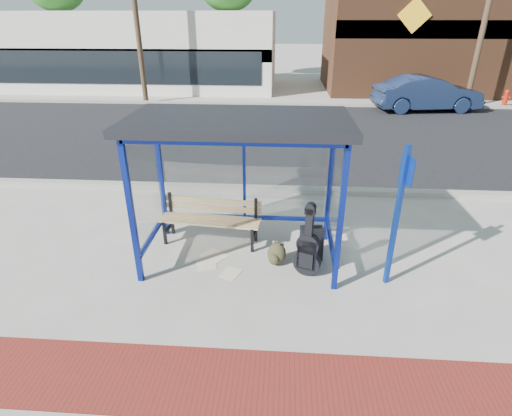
# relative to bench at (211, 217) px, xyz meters

# --- Properties ---
(ground) EXTENTS (120.00, 120.00, 0.00)m
(ground) POSITION_rel_bench_xyz_m (0.59, -0.54, -0.48)
(ground) COLOR #B2ADA0
(ground) RESTS_ON ground
(brick_paver_strip) EXTENTS (60.00, 1.00, 0.01)m
(brick_paver_strip) POSITION_rel_bench_xyz_m (0.59, -3.14, -0.48)
(brick_paver_strip) COLOR maroon
(brick_paver_strip) RESTS_ON ground
(curb_near) EXTENTS (60.00, 0.25, 0.12)m
(curb_near) POSITION_rel_bench_xyz_m (0.59, 2.36, -0.42)
(curb_near) COLOR gray
(curb_near) RESTS_ON ground
(street_asphalt) EXTENTS (60.00, 10.00, 0.00)m
(street_asphalt) POSITION_rel_bench_xyz_m (0.59, 7.46, -0.48)
(street_asphalt) COLOR black
(street_asphalt) RESTS_ON ground
(curb_far) EXTENTS (60.00, 0.25, 0.12)m
(curb_far) POSITION_rel_bench_xyz_m (0.59, 12.56, -0.42)
(curb_far) COLOR gray
(curb_far) RESTS_ON ground
(far_sidewalk) EXTENTS (60.00, 4.00, 0.01)m
(far_sidewalk) POSITION_rel_bench_xyz_m (0.59, 14.46, -0.48)
(far_sidewalk) COLOR #B2ADA0
(far_sidewalk) RESTS_ON ground
(bus_shelter) EXTENTS (3.30, 1.80, 2.42)m
(bus_shelter) POSITION_rel_bench_xyz_m (0.59, -0.47, 1.59)
(bus_shelter) COLOR navy
(bus_shelter) RESTS_ON ground
(storefront_white) EXTENTS (18.00, 6.04, 4.00)m
(storefront_white) POSITION_rel_bench_xyz_m (-8.41, 17.44, 1.52)
(storefront_white) COLOR silver
(storefront_white) RESTS_ON ground
(storefront_brown) EXTENTS (10.00, 7.08, 6.40)m
(storefront_brown) POSITION_rel_bench_xyz_m (8.59, 17.95, 2.72)
(storefront_brown) COLOR #59331E
(storefront_brown) RESTS_ON ground
(utility_pole_west) EXTENTS (1.60, 0.24, 8.00)m
(utility_pole_west) POSITION_rel_bench_xyz_m (-5.41, 12.86, 3.63)
(utility_pole_west) COLOR #4C3826
(utility_pole_west) RESTS_ON ground
(utility_pole_east) EXTENTS (1.60, 0.24, 8.00)m
(utility_pole_east) POSITION_rel_bench_xyz_m (9.59, 12.86, 3.63)
(utility_pole_east) COLOR #4C3826
(utility_pole_east) RESTS_ON ground
(bench) EXTENTS (1.84, 0.61, 0.85)m
(bench) POSITION_rel_bench_xyz_m (0.00, 0.00, 0.00)
(bench) COLOR black
(bench) RESTS_ON ground
(guitar_bag) EXTENTS (0.45, 0.26, 1.18)m
(guitar_bag) POSITION_rel_bench_xyz_m (1.69, -0.95, -0.05)
(guitar_bag) COLOR black
(guitar_bag) RESTS_ON ground
(suitcase) EXTENTS (0.40, 0.29, 0.65)m
(suitcase) POSITION_rel_bench_xyz_m (1.78, -0.50, -0.18)
(suitcase) COLOR black
(suitcase) RESTS_ON ground
(backpack) EXTENTS (0.38, 0.36, 0.38)m
(backpack) POSITION_rel_bench_xyz_m (1.20, -0.68, -0.30)
(backpack) COLOR #2C2A18
(backpack) RESTS_ON ground
(sign_post) EXTENTS (0.14, 0.26, 2.22)m
(sign_post) POSITION_rel_bench_xyz_m (2.93, -1.08, 0.76)
(sign_post) COLOR navy
(sign_post) RESTS_ON ground
(newspaper_a) EXTENTS (0.43, 0.48, 0.01)m
(newspaper_a) POSITION_rel_bench_xyz_m (0.03, -0.78, -0.48)
(newspaper_a) COLOR white
(newspaper_a) RESTS_ON ground
(newspaper_b) EXTENTS (0.37, 0.41, 0.01)m
(newspaper_b) POSITION_rel_bench_xyz_m (0.48, -1.02, -0.48)
(newspaper_b) COLOR white
(newspaper_b) RESTS_ON ground
(newspaper_c) EXTENTS (0.54, 0.52, 0.01)m
(newspaper_c) POSITION_rel_bench_xyz_m (0.12, -0.52, -0.48)
(newspaper_c) COLOR white
(newspaper_c) RESTS_ON ground
(parked_car) EXTENTS (4.65, 2.17, 1.48)m
(parked_car) POSITION_rel_bench_xyz_m (7.41, 11.84, 0.26)
(parked_car) COLOR #1B2A4E
(parked_car) RESTS_ON ground
(fire_hydrant) EXTENTS (0.34, 0.23, 0.76)m
(fire_hydrant) POSITION_rel_bench_xyz_m (11.38, 13.04, -0.07)
(fire_hydrant) COLOR #B11D0C
(fire_hydrant) RESTS_ON ground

